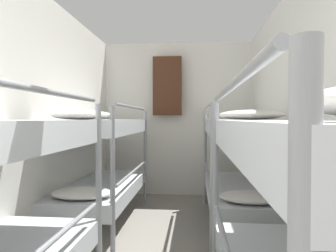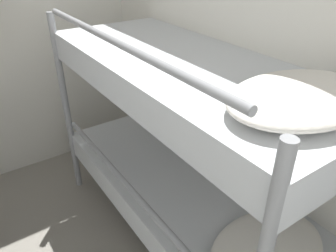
# 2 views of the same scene
# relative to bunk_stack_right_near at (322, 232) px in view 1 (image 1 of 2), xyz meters

# --- Properties ---
(wall_left) EXTENTS (0.06, 5.01, 2.42)m
(wall_left) POSITION_rel_bunk_stack_right_near_xyz_m (-1.97, 1.07, 0.45)
(wall_left) COLOR silver
(wall_left) RESTS_ON ground_plane
(wall_right) EXTENTS (0.06, 5.01, 2.42)m
(wall_right) POSITION_rel_bunk_stack_right_near_xyz_m (0.40, 1.07, 0.45)
(wall_right) COLOR silver
(wall_right) RESTS_ON ground_plane
(wall_back) EXTENTS (2.43, 0.06, 2.42)m
(wall_back) POSITION_rel_bunk_stack_right_near_xyz_m (-0.78, 3.54, 0.45)
(wall_back) COLOR silver
(wall_back) RESTS_ON ground_plane
(bunk_stack_right_near) EXTENTS (0.75, 1.77, 1.36)m
(bunk_stack_right_near) POSITION_rel_bunk_stack_right_near_xyz_m (0.00, 0.00, 0.00)
(bunk_stack_right_near) COLOR gray
(bunk_stack_right_near) RESTS_ON ground_plane
(bunk_stack_left_far) EXTENTS (0.75, 1.77, 1.36)m
(bunk_stack_left_far) POSITION_rel_bunk_stack_right_near_xyz_m (-1.57, 2.11, 0.00)
(bunk_stack_left_far) COLOR gray
(bunk_stack_left_far) RESTS_ON ground_plane
(bunk_stack_right_far) EXTENTS (0.75, 1.77, 1.36)m
(bunk_stack_right_far) POSITION_rel_bunk_stack_right_near_xyz_m (0.00, 2.11, 0.00)
(bunk_stack_right_far) COLOR gray
(bunk_stack_right_far) RESTS_ON ground_plane
(hanging_coat) EXTENTS (0.44, 0.12, 0.90)m
(hanging_coat) POSITION_rel_bunk_stack_right_near_xyz_m (-0.93, 3.39, 0.96)
(hanging_coat) COLOR #472819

